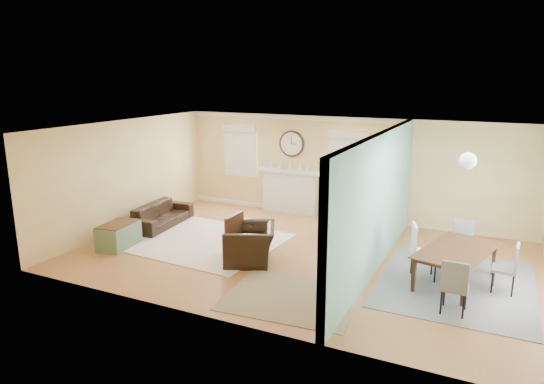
# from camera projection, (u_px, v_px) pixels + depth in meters

# --- Properties ---
(floor) EXTENTS (9.00, 9.00, 0.00)m
(floor) POSITION_uv_depth(u_px,v_px,m) (301.00, 256.00, 9.92)
(floor) COLOR #AA6E39
(floor) RESTS_ON ground
(wall_back) EXTENTS (9.00, 0.02, 2.60)m
(wall_back) POSITION_uv_depth(u_px,v_px,m) (347.00, 169.00, 12.25)
(wall_back) COLOR tan
(wall_back) RESTS_ON ground
(wall_front) EXTENTS (9.00, 0.02, 2.60)m
(wall_front) POSITION_uv_depth(u_px,v_px,m) (223.00, 239.00, 6.99)
(wall_front) COLOR tan
(wall_front) RESTS_ON ground
(wall_left) EXTENTS (0.02, 6.00, 2.60)m
(wall_left) POSITION_uv_depth(u_px,v_px,m) (126.00, 175.00, 11.51)
(wall_left) COLOR tan
(wall_left) RESTS_ON ground
(ceiling) EXTENTS (9.00, 6.00, 0.02)m
(ceiling) POSITION_uv_depth(u_px,v_px,m) (303.00, 129.00, 9.31)
(ceiling) COLOR white
(ceiling) RESTS_ON wall_back
(partition) EXTENTS (0.17, 6.00, 2.60)m
(partition) POSITION_uv_depth(u_px,v_px,m) (381.00, 197.00, 9.22)
(partition) COLOR tan
(partition) RESTS_ON ground
(fireplace) EXTENTS (1.70, 0.30, 1.17)m
(fireplace) POSITION_uv_depth(u_px,v_px,m) (290.00, 191.00, 12.94)
(fireplace) COLOR white
(fireplace) RESTS_ON ground
(wall_clock) EXTENTS (0.70, 0.07, 0.70)m
(wall_clock) POSITION_uv_depth(u_px,v_px,m) (292.00, 144.00, 12.72)
(wall_clock) COLOR #472B19
(wall_clock) RESTS_ON wall_back
(window_left) EXTENTS (1.05, 0.13, 1.42)m
(window_left) POSITION_uv_depth(u_px,v_px,m) (240.00, 147.00, 13.40)
(window_left) COLOR white
(window_left) RESTS_ON wall_back
(window_right) EXTENTS (1.05, 0.13, 1.42)m
(window_right) POSITION_uv_depth(u_px,v_px,m) (348.00, 155.00, 12.10)
(window_right) COLOR white
(window_right) RESTS_ON wall_back
(pendant) EXTENTS (0.30, 0.30, 0.55)m
(pendant) POSITION_uv_depth(u_px,v_px,m) (468.00, 161.00, 8.15)
(pendant) COLOR gold
(pendant) RESTS_ON ceiling
(rug_cream) EXTENTS (3.38, 2.98, 0.02)m
(rug_cream) POSITION_uv_depth(u_px,v_px,m) (204.00, 241.00, 10.79)
(rug_cream) COLOR beige
(rug_cream) RESTS_ON floor
(rug_jute) EXTENTS (2.27, 1.91, 0.01)m
(rug_jute) POSITION_uv_depth(u_px,v_px,m) (292.00, 298.00, 8.06)
(rug_jute) COLOR #9C8C66
(rug_jute) RESTS_ON floor
(rug_grey) EXTENTS (2.56, 3.20, 0.01)m
(rug_grey) POSITION_uv_depth(u_px,v_px,m) (456.00, 283.00, 8.60)
(rug_grey) COLOR slate
(rug_grey) RESTS_ON floor
(sofa) EXTENTS (0.91, 1.96, 0.55)m
(sofa) POSITION_uv_depth(u_px,v_px,m) (161.00, 215.00, 11.85)
(sofa) COLOR black
(sofa) RESTS_ON floor
(eames_chair) EXTENTS (1.35, 1.42, 0.72)m
(eames_chair) POSITION_uv_depth(u_px,v_px,m) (250.00, 244.00, 9.58)
(eames_chair) COLOR black
(eames_chair) RESTS_ON floor
(green_chair) EXTENTS (1.00, 1.00, 0.65)m
(green_chair) POSITION_uv_depth(u_px,v_px,m) (344.00, 218.00, 11.44)
(green_chair) COLOR #1C6F59
(green_chair) RESTS_ON floor
(trunk) EXTENTS (0.66, 0.97, 0.53)m
(trunk) POSITION_uv_depth(u_px,v_px,m) (119.00, 235.00, 10.39)
(trunk) COLOR slate
(trunk) RESTS_ON floor
(credenza) EXTENTS (0.47, 1.38, 0.80)m
(credenza) POSITION_uv_depth(u_px,v_px,m) (380.00, 223.00, 10.76)
(credenza) COLOR #A77F4C
(credenza) RESTS_ON floor
(tv) EXTENTS (0.21, 1.00, 0.57)m
(tv) POSITION_uv_depth(u_px,v_px,m) (381.00, 193.00, 10.61)
(tv) COLOR black
(tv) RESTS_ON credenza
(garden_stool) EXTENTS (0.33, 0.33, 0.48)m
(garden_stool) POSITION_uv_depth(u_px,v_px,m) (365.00, 247.00, 9.77)
(garden_stool) COLOR white
(garden_stool) RESTS_ON floor
(potted_plant) EXTENTS (0.44, 0.40, 0.41)m
(potted_plant) POSITION_uv_depth(u_px,v_px,m) (366.00, 226.00, 9.66)
(potted_plant) COLOR #337F33
(potted_plant) RESTS_ON garden_stool
(dining_table) EXTENTS (1.43, 2.01, 0.64)m
(dining_table) POSITION_uv_depth(u_px,v_px,m) (458.00, 267.00, 8.53)
(dining_table) COLOR #472B19
(dining_table) RESTS_ON floor
(dining_chair_n) EXTENTS (0.41, 0.41, 0.86)m
(dining_chair_n) POSITION_uv_depth(u_px,v_px,m) (463.00, 240.00, 9.38)
(dining_chair_n) COLOR slate
(dining_chair_n) RESTS_ON floor
(dining_chair_s) EXTENTS (0.41, 0.41, 0.90)m
(dining_chair_s) POSITION_uv_depth(u_px,v_px,m) (455.00, 281.00, 7.44)
(dining_chair_s) COLOR slate
(dining_chair_s) RESTS_ON floor
(dining_chair_w) EXTENTS (0.56, 0.56, 1.02)m
(dining_chair_w) POSITION_uv_depth(u_px,v_px,m) (425.00, 247.00, 8.69)
(dining_chair_w) COLOR white
(dining_chair_w) RESTS_ON floor
(dining_chair_e) EXTENTS (0.41, 0.41, 0.87)m
(dining_chair_e) POSITION_uv_depth(u_px,v_px,m) (505.00, 264.00, 8.16)
(dining_chair_e) COLOR slate
(dining_chair_e) RESTS_ON floor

